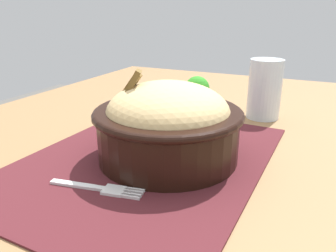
% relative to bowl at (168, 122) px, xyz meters
% --- Properties ---
extents(table, '(1.39, 0.85, 0.78)m').
position_rel_bowl_xyz_m(table, '(-0.01, -0.06, -0.13)').
color(table, olive).
rests_on(table, ground_plane).
extents(placemat, '(0.45, 0.34, 0.00)m').
position_rel_bowl_xyz_m(placemat, '(0.02, -0.03, -0.06)').
color(placemat, '#47191E').
rests_on(placemat, table).
extents(bowl, '(0.25, 0.25, 0.13)m').
position_rel_bowl_xyz_m(bowl, '(0.00, 0.00, 0.00)').
color(bowl, black).
rests_on(bowl, placemat).
extents(fork, '(0.04, 0.12, 0.00)m').
position_rel_bowl_xyz_m(fork, '(0.12, -0.04, -0.05)').
color(fork, silver).
rests_on(fork, placemat).
extents(drinking_glass, '(0.07, 0.07, 0.12)m').
position_rel_bowl_xyz_m(drinking_glass, '(-0.27, 0.09, -0.01)').
color(drinking_glass, silver).
rests_on(drinking_glass, table).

